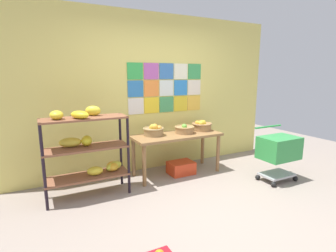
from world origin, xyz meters
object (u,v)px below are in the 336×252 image
object	(u,v)px
fruit_basket_back_left	(184,129)
produce_crate_under_table	(181,168)
banana_shelf_unit	(88,146)
display_table	(177,140)
shopping_cart	(279,150)
fruit_basket_right	(202,125)
fruit_basket_centre	(154,130)

from	to	relation	value
fruit_basket_back_left	produce_crate_under_table	size ratio (longest dim) A/B	0.80
banana_shelf_unit	display_table	xyz separation A→B (m)	(1.46, 0.15, -0.11)
display_table	shopping_cart	bearing A→B (deg)	-38.40
fruit_basket_right	produce_crate_under_table	xyz separation A→B (m)	(-0.49, -0.12, -0.66)
display_table	banana_shelf_unit	bearing A→B (deg)	-173.97
banana_shelf_unit	fruit_basket_right	xyz separation A→B (m)	(2.00, 0.23, 0.07)
fruit_basket_centre	shopping_cart	world-z (taller)	fruit_basket_centre
fruit_basket_centre	fruit_basket_right	distance (m)	0.92
display_table	fruit_basket_right	bearing A→B (deg)	8.14
display_table	fruit_basket_right	size ratio (longest dim) A/B	4.23
fruit_basket_centre	banana_shelf_unit	bearing A→B (deg)	-166.69
banana_shelf_unit	shopping_cart	world-z (taller)	banana_shelf_unit
banana_shelf_unit	display_table	world-z (taller)	banana_shelf_unit
display_table	fruit_basket_right	distance (m)	0.58
banana_shelf_unit	produce_crate_under_table	bearing A→B (deg)	4.07
produce_crate_under_table	banana_shelf_unit	bearing A→B (deg)	-175.93
banana_shelf_unit	shopping_cart	bearing A→B (deg)	-17.14
fruit_basket_right	display_table	bearing A→B (deg)	-171.86
fruit_basket_back_left	fruit_basket_centre	size ratio (longest dim) A/B	0.98
display_table	fruit_basket_back_left	xyz separation A→B (m)	(0.15, 0.02, 0.16)
fruit_basket_right	shopping_cart	xyz separation A→B (m)	(0.70, -1.07, -0.26)
banana_shelf_unit	shopping_cart	size ratio (longest dim) A/B	1.46
banana_shelf_unit	display_table	bearing A→B (deg)	6.03
fruit_basket_right	produce_crate_under_table	bearing A→B (deg)	-165.70
display_table	fruit_basket_back_left	bearing A→B (deg)	6.78
fruit_basket_back_left	banana_shelf_unit	bearing A→B (deg)	-173.90
display_table	produce_crate_under_table	world-z (taller)	display_table
display_table	produce_crate_under_table	size ratio (longest dim) A/B	3.57
banana_shelf_unit	fruit_basket_back_left	distance (m)	1.62
fruit_basket_centre	display_table	bearing A→B (deg)	-15.38
fruit_basket_back_left	fruit_basket_centre	world-z (taller)	fruit_basket_centre
fruit_basket_right	produce_crate_under_table	world-z (taller)	fruit_basket_right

